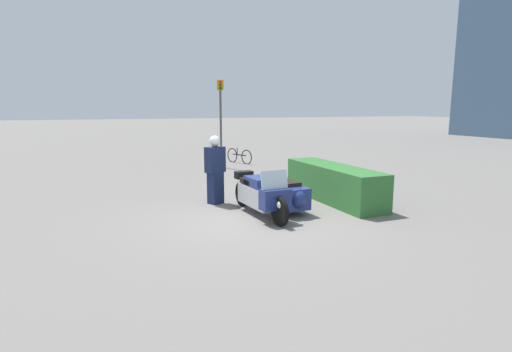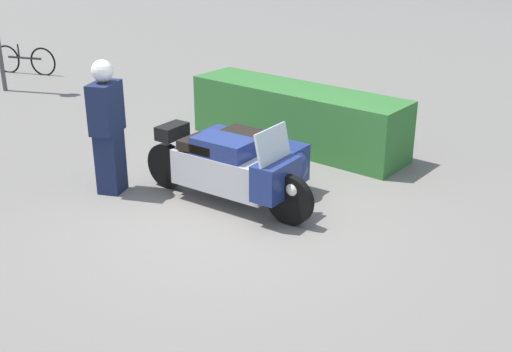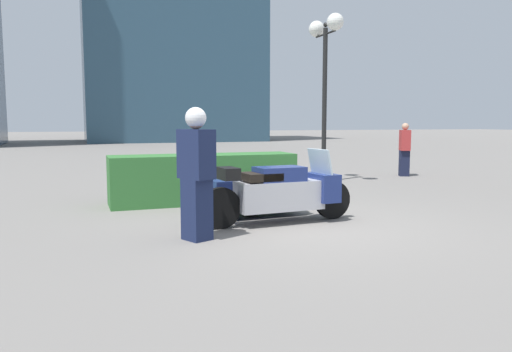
# 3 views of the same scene
# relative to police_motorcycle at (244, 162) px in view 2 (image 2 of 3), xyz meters

# --- Properties ---
(ground_plane) EXTENTS (160.00, 160.00, 0.00)m
(ground_plane) POSITION_rel_police_motorcycle_xyz_m (0.27, -0.56, -0.46)
(ground_plane) COLOR slate
(police_motorcycle) EXTENTS (2.55, 1.35, 1.15)m
(police_motorcycle) POSITION_rel_police_motorcycle_xyz_m (0.00, 0.00, 0.00)
(police_motorcycle) COLOR black
(police_motorcycle) RESTS_ON ground
(officer_rider) EXTENTS (0.46, 0.56, 1.77)m
(officer_rider) POSITION_rel_police_motorcycle_xyz_m (-1.45, -0.99, 0.47)
(officer_rider) COLOR #192347
(officer_rider) RESTS_ON ground
(hedge_bush_curbside) EXTENTS (3.60, 0.91, 0.94)m
(hedge_bush_curbside) POSITION_rel_police_motorcycle_xyz_m (-0.61, 2.04, 0.01)
(hedge_bush_curbside) COLOR #337033
(hedge_bush_curbside) RESTS_ON ground
(bicycle_parked) EXTENTS (1.51, 0.64, 0.70)m
(bicycle_parked) POSITION_rel_police_motorcycle_xyz_m (-8.38, 2.18, -0.15)
(bicycle_parked) COLOR black
(bicycle_parked) RESTS_ON ground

